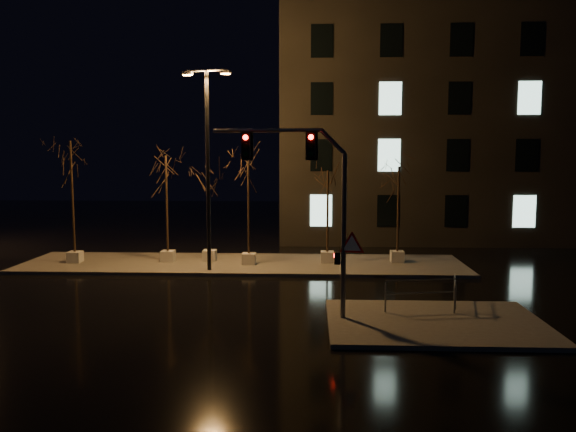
{
  "coord_description": "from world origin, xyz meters",
  "views": [
    {
      "loc": [
        3.45,
        -21.53,
        5.54
      ],
      "look_at": [
        2.38,
        3.42,
        2.8
      ],
      "focal_mm": 35.0,
      "sensor_mm": 36.0,
      "label": 1
    }
  ],
  "objects": [
    {
      "name": "building",
      "position": [
        14.0,
        18.0,
        7.5
      ],
      "size": [
        25.0,
        12.0,
        15.0
      ],
      "primitive_type": "cube",
      "color": "black",
      "rests_on": "ground"
    },
    {
      "name": "traffic_signal_mast",
      "position": [
        3.49,
        -3.16,
        4.25
      ],
      "size": [
        5.08,
        0.73,
        6.24
      ],
      "rotation": [
        0.0,
        0.0,
        -0.12
      ],
      "color": "#575A5F",
      "rests_on": "sidewalk_corner"
    },
    {
      "name": "guard_rail_b",
      "position": [
        8.57,
        -1.65,
        0.78
      ],
      "size": [
        0.53,
        1.99,
        0.97
      ],
      "rotation": [
        0.0,
        0.0,
        1.33
      ],
      "color": "#575A5F",
      "rests_on": "sidewalk_corner"
    },
    {
      "name": "tree_4",
      "position": [
        4.24,
        6.29,
        3.74
      ],
      "size": [
        1.8,
        1.8,
        4.73
      ],
      "color": "#AAA89F",
      "rests_on": "median"
    },
    {
      "name": "tree_0",
      "position": [
        -8.44,
        5.76,
        4.87
      ],
      "size": [
        1.8,
        1.8,
        6.22
      ],
      "color": "#AAA89F",
      "rests_on": "median"
    },
    {
      "name": "tree_2",
      "position": [
        -1.75,
        6.48,
        4.09
      ],
      "size": [
        1.8,
        1.8,
        5.2
      ],
      "color": "#AAA89F",
      "rests_on": "median"
    },
    {
      "name": "tree_1",
      "position": [
        -3.83,
        6.21,
        4.32
      ],
      "size": [
        1.8,
        1.8,
        5.49
      ],
      "color": "#AAA89F",
      "rests_on": "median"
    },
    {
      "name": "guard_rail_a",
      "position": [
        7.24,
        -2.37,
        0.88
      ],
      "size": [
        2.55,
        0.48,
        1.12
      ],
      "rotation": [
        0.0,
        0.0,
        0.17
      ],
      "color": "#575A5F",
      "rests_on": "sidewalk_corner"
    },
    {
      "name": "streetlight_main",
      "position": [
        -1.36,
        4.23,
        5.47
      ],
      "size": [
        2.3,
        0.67,
        9.22
      ],
      "rotation": [
        0.0,
        0.0,
        -0.18
      ],
      "color": "black",
      "rests_on": "median"
    },
    {
      "name": "ground",
      "position": [
        0.0,
        0.0,
        0.0
      ],
      "size": [
        90.0,
        90.0,
        0.0
      ],
      "primitive_type": "plane",
      "color": "black",
      "rests_on": "ground"
    },
    {
      "name": "sidewalk_corner",
      "position": [
        7.5,
        -3.5,
        0.07
      ],
      "size": [
        7.0,
        5.0,
        0.15
      ],
      "primitive_type": "cube",
      "color": "#46433E",
      "rests_on": "ground"
    },
    {
      "name": "tree_3",
      "position": [
        0.36,
        5.63,
        4.09
      ],
      "size": [
        1.8,
        1.8,
        5.19
      ],
      "color": "#AAA89F",
      "rests_on": "median"
    },
    {
      "name": "tree_5",
      "position": [
        7.77,
        6.58,
        3.89
      ],
      "size": [
        1.8,
        1.8,
        4.93
      ],
      "color": "#AAA89F",
      "rests_on": "median"
    },
    {
      "name": "median",
      "position": [
        0.0,
        6.0,
        0.07
      ],
      "size": [
        22.0,
        5.0,
        0.15
      ],
      "primitive_type": "cube",
      "color": "#46433E",
      "rests_on": "ground"
    }
  ]
}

